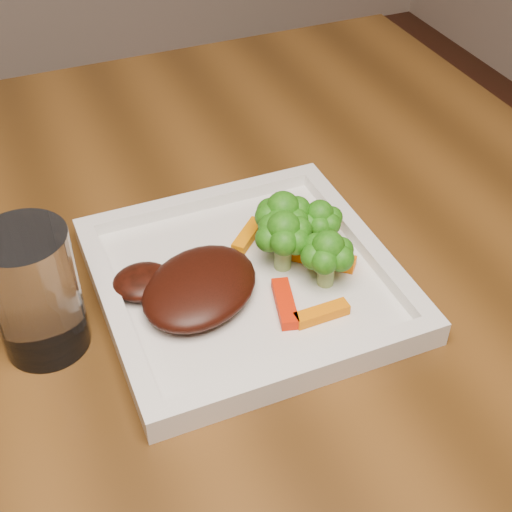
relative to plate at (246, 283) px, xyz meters
name	(u,v)px	position (x,y,z in m)	size (l,w,h in m)	color
plate	(246,283)	(0.00, 0.00, 0.00)	(0.27, 0.27, 0.01)	white
steak	(200,287)	(-0.05, -0.01, 0.02)	(0.12, 0.09, 0.03)	#330E07
broccoli_0	(283,219)	(0.05, 0.03, 0.04)	(0.06, 0.06, 0.07)	#156410
broccoli_1	(319,220)	(0.08, 0.02, 0.04)	(0.05, 0.05, 0.06)	#277313
broccoli_2	(327,259)	(0.07, -0.03, 0.04)	(0.06, 0.06, 0.06)	#226310
broccoli_3	(283,242)	(0.04, 0.00, 0.04)	(0.06, 0.06, 0.06)	#106513
carrot_0	(322,313)	(0.04, -0.07, 0.01)	(0.05, 0.01, 0.01)	orange
carrot_2	(285,303)	(0.02, -0.05, 0.01)	(0.06, 0.02, 0.01)	red
carrot_3	(322,221)	(0.10, 0.05, 0.01)	(0.06, 0.02, 0.01)	orange
carrot_4	(248,236)	(0.02, 0.05, 0.01)	(0.05, 0.01, 0.01)	orange
carrot_5	(323,258)	(0.08, -0.01, 0.01)	(0.06, 0.02, 0.01)	#FF6E04
drinking_glass	(35,293)	(-0.19, 0.00, 0.05)	(0.07, 0.07, 0.12)	silver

